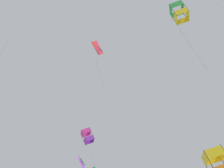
# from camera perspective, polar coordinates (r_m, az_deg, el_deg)

# --- Properties ---
(kite_box_low_drifter) EXTENTS (3.35, 3.32, 8.83)m
(kite_box_low_drifter) POSITION_cam_1_polar(r_m,az_deg,el_deg) (26.88, -4.99, -10.68)
(kite_box_low_drifter) COLOR #DB2D93
(kite_diamond_upper_right) EXTENTS (2.00, 1.31, 6.44)m
(kite_diamond_upper_right) POSITION_cam_1_polar(r_m,az_deg,el_deg) (32.05, -2.98, 7.38)
(kite_diamond_upper_right) COLOR red
(kite_box_mid_left) EXTENTS (2.57, 2.23, 8.90)m
(kite_box_mid_left) POSITION_cam_1_polar(r_m,az_deg,el_deg) (31.13, 13.52, 13.95)
(kite_box_mid_left) COLOR green
(kite_box_near_right) EXTENTS (2.34, 2.17, 2.41)m
(kite_box_near_right) POSITION_cam_1_polar(r_m,az_deg,el_deg) (22.39, 20.77, -14.97)
(kite_box_near_right) COLOR yellow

